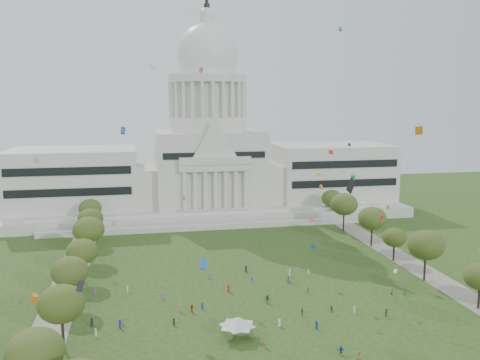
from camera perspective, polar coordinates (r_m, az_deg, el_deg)
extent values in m
plane|color=#2A4518|center=(113.23, 4.63, -15.64)|extent=(400.00, 400.00, 0.00)
cube|color=silver|center=(220.50, -3.56, -2.89)|extent=(160.00, 60.00, 4.00)
cube|color=silver|center=(188.89, -2.20, -5.20)|extent=(130.00, 3.00, 2.00)
cube|color=silver|center=(196.22, -2.58, -4.22)|extent=(140.00, 3.00, 5.00)
cube|color=silver|center=(216.94, -18.11, -0.03)|extent=(50.00, 34.00, 22.00)
cube|color=silver|center=(231.04, 10.08, 0.80)|extent=(50.00, 34.00, 22.00)
cube|color=silver|center=(213.84, -10.67, -0.68)|extent=(12.00, 26.00, 16.00)
cube|color=silver|center=(220.97, 3.47, -0.23)|extent=(12.00, 26.00, 16.00)
cube|color=silver|center=(216.82, -3.57, 1.20)|extent=(44.00, 38.00, 28.00)
cube|color=silver|center=(196.77, -2.79, 1.36)|extent=(28.00, 3.00, 2.40)
cube|color=black|center=(199.77, -18.71, -0.21)|extent=(46.00, 0.40, 11.00)
cube|color=black|center=(215.00, 11.76, 0.69)|extent=(46.00, 0.40, 11.00)
cylinder|color=silver|center=(215.09, -3.62, 6.32)|extent=(32.00, 32.00, 6.00)
cylinder|color=silver|center=(214.88, -3.65, 8.99)|extent=(28.00, 28.00, 14.00)
cylinder|color=silver|center=(215.07, -3.67, 11.25)|extent=(32.40, 32.40, 3.00)
cylinder|color=silver|center=(215.37, -3.68, 12.71)|extent=(22.00, 22.00, 8.00)
ellipsoid|color=silver|center=(215.67, -3.69, 13.78)|extent=(25.00, 25.00, 26.20)
cylinder|color=silver|center=(217.24, -3.73, 17.32)|extent=(6.00, 6.00, 5.00)
ellipsoid|color=silver|center=(217.70, -3.74, 18.11)|extent=(6.40, 6.40, 5.12)
cylinder|color=black|center=(218.21, -3.75, 18.88)|extent=(2.40, 2.40, 2.00)
cube|color=gray|center=(138.58, -18.96, -11.41)|extent=(8.00, 160.00, 0.04)
cube|color=gray|center=(157.21, 18.79, -8.97)|extent=(8.00, 160.00, 0.04)
ellipsoid|color=#3D511E|center=(87.68, -22.01, -17.47)|extent=(8.85, 8.85, 7.24)
cylinder|color=black|center=(106.73, -19.26, -16.03)|extent=(0.56, 0.56, 5.75)
ellipsoid|color=#384E17|center=(104.36, -19.43, -12.98)|extent=(8.86, 8.86, 7.25)
cylinder|color=black|center=(130.55, 25.24, -11.92)|extent=(0.56, 0.56, 4.92)
cylinder|color=black|center=(125.45, -18.43, -12.23)|extent=(0.56, 0.56, 5.47)
ellipsoid|color=#3D4D1C|center=(123.52, -18.56, -9.71)|extent=(8.42, 8.42, 6.89)
cylinder|color=black|center=(144.15, 20.03, -9.38)|extent=(0.56, 0.56, 6.20)
ellipsoid|color=#384A1A|center=(142.29, 20.17, -6.86)|extent=(9.55, 9.55, 7.82)
cylinder|color=black|center=(140.90, -17.21, -9.86)|extent=(0.56, 0.56, 5.27)
ellipsoid|color=#3C4F17|center=(139.25, -17.31, -7.67)|extent=(8.12, 8.12, 6.65)
cylinder|color=black|center=(158.58, 16.88, -7.87)|extent=(0.56, 0.56, 4.56)
ellipsoid|color=#364914|center=(157.28, 16.95, -6.18)|extent=(7.01, 7.01, 5.74)
cylinder|color=black|center=(158.37, -16.54, -7.60)|extent=(0.56, 0.56, 6.03)
ellipsoid|color=#3B4E1D|center=(156.71, -16.64, -5.35)|extent=(9.29, 9.29, 7.60)
cylinder|color=black|center=(171.84, 14.55, -6.23)|extent=(0.56, 0.56, 5.97)
ellipsoid|color=#3D5018|center=(170.33, 14.63, -4.18)|extent=(9.19, 9.19, 7.52)
cylinder|color=black|center=(176.40, -16.37, -6.01)|extent=(0.56, 0.56, 5.41)
ellipsoid|color=#354916|center=(175.05, -16.45, -4.19)|extent=(8.33, 8.33, 6.81)
cylinder|color=black|center=(189.04, 11.55, -4.68)|extent=(0.56, 0.56, 6.37)
ellipsoid|color=#3A4F1B|center=(187.59, 11.61, -2.68)|extent=(9.82, 9.82, 8.03)
cylinder|color=black|center=(194.09, -16.39, -4.67)|extent=(0.56, 0.56, 5.32)
ellipsoid|color=#384F1E|center=(192.88, -16.47, -3.05)|extent=(8.19, 8.19, 6.70)
cylinder|color=black|center=(206.23, 10.25, -3.64)|extent=(0.56, 0.56, 5.47)
ellipsoid|color=#345017|center=(205.06, 10.30, -2.06)|extent=(8.42, 8.42, 6.89)
cylinder|color=#4C4C4C|center=(103.51, -1.50, -17.37)|extent=(0.12, 0.12, 2.31)
cylinder|color=#4C4C4C|center=(104.42, 1.44, -17.13)|extent=(0.12, 0.12, 2.31)
cylinder|color=#4C4C4C|center=(108.12, -1.98, -16.18)|extent=(0.12, 0.12, 2.31)
cylinder|color=#4C4C4C|center=(108.98, 0.81, -15.96)|extent=(0.12, 0.12, 2.31)
cube|color=silver|center=(105.69, -0.31, -16.04)|extent=(7.16, 7.16, 0.18)
pyramid|color=silver|center=(105.26, -0.31, -15.54)|extent=(10.02, 10.02, 1.85)
imported|color=#33723F|center=(133.30, 18.00, -11.79)|extent=(0.97, 1.00, 1.74)
imported|color=olive|center=(132.23, 16.72, -11.93)|extent=(0.90, 0.76, 1.59)
imported|color=#26262B|center=(119.03, 10.25, -14.08)|extent=(1.03, 1.14, 1.58)
imported|color=#33723F|center=(116.47, 6.97, -14.47)|extent=(0.68, 1.11, 1.81)
imported|color=#33723F|center=(122.34, 3.09, -13.20)|extent=(1.95, 1.43, 1.96)
imported|color=olive|center=(100.74, 13.22, -18.61)|extent=(0.59, 0.85, 1.66)
imported|color=olive|center=(102.68, 2.70, -17.72)|extent=(0.81, 0.67, 1.97)
imported|color=#B21E1E|center=(117.80, -5.42, -14.16)|extent=(1.05, 0.99, 1.84)
imported|color=#26262B|center=(119.61, 16.12, -14.12)|extent=(1.30, 1.14, 1.80)
imported|color=#4C4C51|center=(129.30, 7.63, -12.15)|extent=(0.69, 0.94, 1.44)
imported|color=navy|center=(101.73, 11.27, -18.26)|extent=(1.62, 0.87, 1.65)
cube|color=#26262B|center=(114.84, -16.31, -15.11)|extent=(0.53, 0.59, 1.88)
cube|color=navy|center=(110.70, 8.61, -15.80)|extent=(0.52, 0.56, 1.79)
cube|color=silver|center=(141.87, 7.70, -10.21)|extent=(0.45, 0.38, 1.47)
cube|color=navy|center=(112.82, -13.32, -15.46)|extent=(0.50, 0.56, 1.79)
cube|color=silver|center=(131.41, -12.52, -11.89)|extent=(0.29, 0.44, 1.61)
cube|color=silver|center=(110.49, -15.89, -16.16)|extent=(0.44, 0.49, 1.59)
cube|color=#994C8C|center=(137.66, -3.42, -10.72)|extent=(0.49, 0.48, 1.60)
cube|color=#994C8C|center=(131.76, -15.96, -11.92)|extent=(0.56, 0.55, 1.82)
cube|color=olive|center=(112.15, 2.21, -15.36)|extent=(0.35, 0.51, 1.81)
cube|color=#4C4C51|center=(135.37, 5.46, -11.02)|extent=(0.59, 0.54, 1.88)
cube|color=silver|center=(140.10, 5.59, -10.32)|extent=(0.36, 0.53, 1.91)
cube|color=silver|center=(119.78, 12.69, -14.01)|extent=(0.40, 0.48, 1.57)
cube|color=#B21E1E|center=(128.60, -1.30, -12.07)|extent=(0.54, 0.60, 1.94)
cube|color=#26262B|center=(112.18, -7.43, -15.51)|extent=(0.47, 0.44, 1.52)
cube|color=silver|center=(111.07, 4.45, -15.69)|extent=(0.45, 0.30, 1.62)
cube|color=#994C8C|center=(118.22, -6.79, -14.12)|extent=(0.33, 0.49, 1.72)
cube|color=navy|center=(135.88, 5.52, -10.98)|extent=(0.44, 0.53, 1.72)
cube|color=#26262B|center=(142.40, 0.69, -9.98)|extent=(0.50, 0.57, 1.83)
cube|color=navy|center=(119.36, -4.25, -13.92)|extent=(0.38, 0.45, 1.45)
cube|color=#994C8C|center=(114.30, -13.07, -15.20)|extent=(0.44, 0.34, 1.49)
cube|color=#994C8C|center=(125.69, -8.71, -12.73)|extent=(0.53, 0.47, 1.71)
cube|color=olive|center=(138.44, -13.93, -10.78)|extent=(0.37, 0.55, 1.95)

